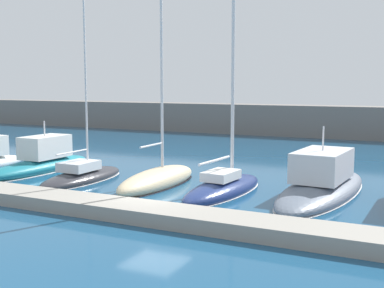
{
  "coord_description": "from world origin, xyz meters",
  "views": [
    {
      "loc": [
        10.67,
        -18.01,
        5.24
      ],
      "look_at": [
        -1.55,
        6.76,
        1.89
      ],
      "focal_mm": 46.48,
      "sensor_mm": 36.0,
      "label": 1
    }
  ],
  "objects_px": {
    "motorboat_teal_second": "(42,161)",
    "sailboat_sand_fourth": "(158,180)",
    "sailboat_navy_fifth": "(223,186)",
    "sailboat_charcoal_third": "(82,176)",
    "motorboat_slate_sixth": "(323,184)"
  },
  "relations": [
    {
      "from": "motorboat_teal_second",
      "to": "sailboat_navy_fifth",
      "type": "height_order",
      "value": "sailboat_navy_fifth"
    },
    {
      "from": "motorboat_teal_second",
      "to": "sailboat_sand_fourth",
      "type": "height_order",
      "value": "sailboat_sand_fourth"
    },
    {
      "from": "sailboat_charcoal_third",
      "to": "sailboat_navy_fifth",
      "type": "height_order",
      "value": "sailboat_navy_fifth"
    },
    {
      "from": "sailboat_charcoal_third",
      "to": "motorboat_teal_second",
      "type": "bearing_deg",
      "value": 71.46
    },
    {
      "from": "sailboat_navy_fifth",
      "to": "sailboat_sand_fourth",
      "type": "bearing_deg",
      "value": 92.36
    },
    {
      "from": "sailboat_navy_fifth",
      "to": "motorboat_slate_sixth",
      "type": "xyz_separation_m",
      "value": [
        4.31,
        1.93,
        0.1
      ]
    },
    {
      "from": "sailboat_navy_fifth",
      "to": "motorboat_slate_sixth",
      "type": "bearing_deg",
      "value": -61.59
    },
    {
      "from": "sailboat_charcoal_third",
      "to": "sailboat_navy_fifth",
      "type": "bearing_deg",
      "value": -86.43
    },
    {
      "from": "sailboat_charcoal_third",
      "to": "sailboat_sand_fourth",
      "type": "distance_m",
      "value": 4.37
    },
    {
      "from": "sailboat_charcoal_third",
      "to": "sailboat_sand_fourth",
      "type": "bearing_deg",
      "value": -81.39
    },
    {
      "from": "motorboat_teal_second",
      "to": "motorboat_slate_sixth",
      "type": "bearing_deg",
      "value": -86.26
    },
    {
      "from": "sailboat_charcoal_third",
      "to": "motorboat_slate_sixth",
      "type": "xyz_separation_m",
      "value": [
        12.35,
        2.49,
        0.19
      ]
    },
    {
      "from": "sailboat_sand_fourth",
      "to": "motorboat_teal_second",
      "type": "bearing_deg",
      "value": 85.77
    },
    {
      "from": "motorboat_teal_second",
      "to": "sailboat_navy_fifth",
      "type": "xyz_separation_m",
      "value": [
        12.14,
        -0.78,
        -0.23
      ]
    },
    {
      "from": "motorboat_slate_sixth",
      "to": "sailboat_sand_fourth",
      "type": "bearing_deg",
      "value": 106.59
    }
  ]
}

